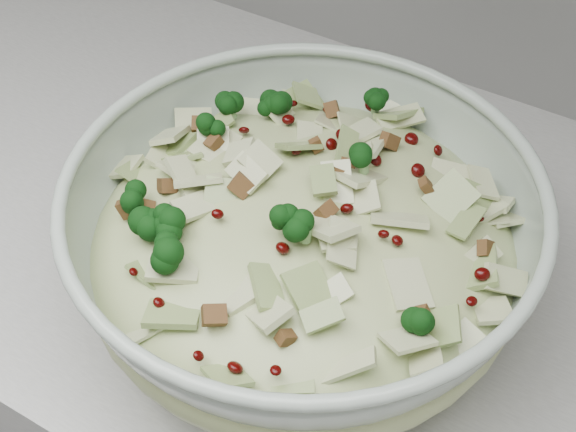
% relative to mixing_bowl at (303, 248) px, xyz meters
% --- Properties ---
extents(mixing_bowl, '(0.46, 0.46, 0.15)m').
position_rel_mixing_bowl_xyz_m(mixing_bowl, '(0.00, 0.00, 0.00)').
color(mixing_bowl, '#A1B1A2').
rests_on(mixing_bowl, counter).
extents(salad, '(0.34, 0.34, 0.15)m').
position_rel_mixing_bowl_xyz_m(salad, '(0.00, 0.00, 0.02)').
color(salad, '#BECA8A').
rests_on(salad, mixing_bowl).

